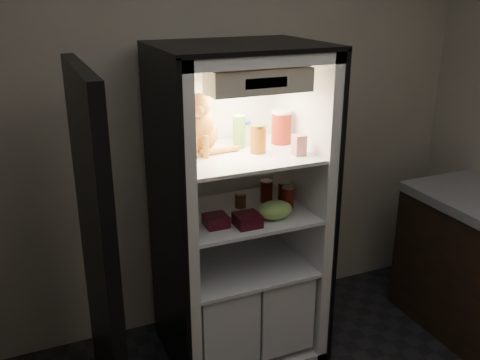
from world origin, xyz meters
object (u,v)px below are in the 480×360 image
at_px(berry_box_left, 216,221).
at_px(condiment_jar, 240,200).
at_px(mayo_tub, 242,132).
at_px(grape_bag, 275,210).
at_px(berry_box_right, 247,220).
at_px(refrigerator, 237,231).
at_px(soda_can_c, 288,198).
at_px(tabby_cat, 200,127).
at_px(cream_carton, 299,145).
at_px(soda_can_b, 284,192).
at_px(salsa_jar, 258,139).
at_px(parmesan_shaker, 239,132).
at_px(pepper_jar, 281,127).
at_px(soda_can_a, 266,191).

bearing_deg(berry_box_left, condiment_jar, 39.96).
relative_size(mayo_tub, grape_bag, 0.69).
bearing_deg(berry_box_right, berry_box_left, 157.39).
xyz_separation_m(refrigerator, soda_can_c, (0.27, -0.12, 0.21)).
height_order(refrigerator, tabby_cat, refrigerator).
height_order(cream_carton, soda_can_b, cream_carton).
bearing_deg(mayo_tub, soda_can_b, -30.66).
relative_size(refrigerator, salsa_jar, 11.98).
xyz_separation_m(parmesan_shaker, cream_carton, (0.24, -0.25, -0.04)).
height_order(salsa_jar, soda_can_b, salsa_jar).
xyz_separation_m(tabby_cat, berry_box_left, (-0.00, -0.23, -0.46)).
bearing_deg(pepper_jar, tabby_cat, 177.94).
distance_m(salsa_jar, soda_can_a, 0.39).
height_order(berry_box_left, berry_box_right, berry_box_right).
distance_m(salsa_jar, condiment_jar, 0.40).
bearing_deg(berry_box_right, cream_carton, 6.20).
relative_size(soda_can_b, grape_bag, 0.61).
bearing_deg(pepper_jar, cream_carton, -93.58).
distance_m(soda_can_b, condiment_jar, 0.27).
distance_m(mayo_tub, condiment_jar, 0.39).
relative_size(salsa_jar, condiment_jar, 1.71).
height_order(salsa_jar, berry_box_left, salsa_jar).
xyz_separation_m(refrigerator, soda_can_a, (0.20, 0.02, 0.22)).
distance_m(mayo_tub, berry_box_left, 0.56).
bearing_deg(soda_can_a, tabby_cat, 176.84).
xyz_separation_m(soda_can_a, berry_box_left, (-0.40, -0.20, -0.04)).
xyz_separation_m(tabby_cat, condiment_jar, (0.22, -0.04, -0.45)).
bearing_deg(soda_can_b, condiment_jar, 174.29).
bearing_deg(cream_carton, soda_can_b, 84.48).
bearing_deg(refrigerator, berry_box_right, -100.50).
relative_size(mayo_tub, berry_box_right, 1.06).
xyz_separation_m(soda_can_b, berry_box_right, (-0.34, -0.23, -0.03)).
distance_m(cream_carton, berry_box_left, 0.60).
bearing_deg(soda_can_a, parmesan_shaker, 173.93).
height_order(parmesan_shaker, condiment_jar, parmesan_shaker).
relative_size(soda_can_a, berry_box_right, 1.01).
xyz_separation_m(tabby_cat, mayo_tub, (0.28, 0.06, -0.07)).
relative_size(cream_carton, condiment_jar, 1.19).
distance_m(salsa_jar, cream_carton, 0.22).
bearing_deg(soda_can_c, berry_box_right, -157.34).
bearing_deg(berry_box_left, soda_can_c, 8.04).
bearing_deg(berry_box_right, pepper_jar, 39.27).
bearing_deg(pepper_jar, grape_bag, -122.50).
relative_size(parmesan_shaker, soda_can_a, 1.40).
distance_m(tabby_cat, soda_can_c, 0.65).
bearing_deg(mayo_tub, berry_box_right, -109.22).
distance_m(parmesan_shaker, mayo_tub, 0.08).
xyz_separation_m(salsa_jar, soda_can_b, (0.20, 0.07, -0.37)).
bearing_deg(berry_box_left, cream_carton, -3.62).
bearing_deg(grape_bag, refrigerator, 119.88).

